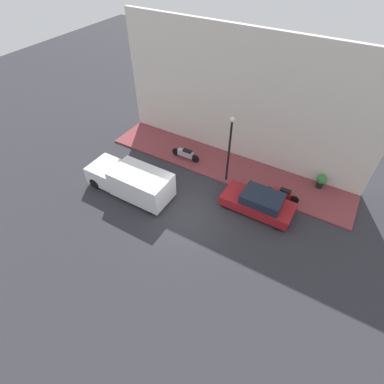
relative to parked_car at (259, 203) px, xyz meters
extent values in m
plane|color=#2D2D33|center=(-2.30, 3.21, -0.59)|extent=(60.00, 60.00, 0.00)
cube|color=brown|center=(2.49, 3.21, -0.54)|extent=(2.93, 15.91, 0.11)
cube|color=silver|center=(4.10, 3.21, 3.34)|extent=(0.30, 15.91, 7.87)
cube|color=maroon|center=(0.00, 0.05, -0.14)|extent=(1.68, 3.86, 0.56)
cube|color=#192333|center=(0.00, -0.14, 0.39)|extent=(1.48, 2.12, 0.50)
cylinder|color=black|center=(-0.72, 1.53, -0.28)|extent=(0.20, 0.62, 0.62)
cylinder|color=black|center=(0.72, 1.53, -0.28)|extent=(0.20, 0.62, 0.62)
cylinder|color=black|center=(-0.72, -1.42, -0.28)|extent=(0.20, 0.62, 0.62)
cylinder|color=black|center=(0.72, -1.42, -0.28)|extent=(0.20, 0.62, 0.62)
cube|color=white|center=(-2.32, 6.09, 0.34)|extent=(1.92, 3.33, 1.51)
cube|color=white|center=(-2.32, 8.65, 0.12)|extent=(1.82, 1.79, 1.06)
cube|color=#192333|center=(-2.32, 8.92, 0.41)|extent=(1.63, 0.99, 0.42)
cylinder|color=black|center=(-3.15, 8.97, -0.26)|extent=(0.22, 0.66, 0.66)
cylinder|color=black|center=(-1.49, 8.97, -0.26)|extent=(0.22, 0.66, 0.66)
cylinder|color=black|center=(-3.15, 5.00, -0.26)|extent=(0.22, 0.66, 0.66)
cylinder|color=black|center=(-1.49, 5.00, -0.26)|extent=(0.22, 0.66, 0.66)
cube|color=#B7B7BF|center=(1.83, 5.76, -0.07)|extent=(0.30, 1.07, 0.38)
cube|color=black|center=(1.83, 5.61, 0.18)|extent=(0.27, 0.58, 0.12)
cylinder|color=black|center=(1.83, 6.49, -0.22)|extent=(0.10, 0.53, 0.53)
cylinder|color=black|center=(1.83, 5.02, -0.22)|extent=(0.10, 0.53, 0.53)
cube|color=#B21E1E|center=(1.40, -0.83, -0.06)|extent=(0.30, 1.06, 0.40)
cube|color=black|center=(1.40, -0.98, 0.20)|extent=(0.27, 0.58, 0.12)
cylinder|color=black|center=(1.40, -0.11, -0.22)|extent=(0.10, 0.52, 0.52)
cylinder|color=black|center=(1.40, -1.56, -0.22)|extent=(0.10, 0.52, 0.52)
cylinder|color=black|center=(1.35, 2.57, 1.51)|extent=(0.12, 0.12, 4.00)
sphere|color=silver|center=(1.35, 2.57, 3.60)|extent=(0.30, 0.30, 0.30)
cylinder|color=black|center=(3.52, -2.48, -0.31)|extent=(0.40, 0.40, 0.34)
sphere|color=#337F38|center=(3.52, -2.48, 0.09)|extent=(0.58, 0.58, 0.58)
camera|label=1|loc=(-11.49, -2.58, 11.59)|focal=28.00mm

